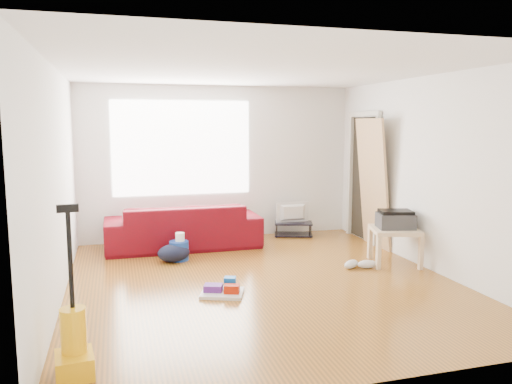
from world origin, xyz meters
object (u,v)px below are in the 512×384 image
object	(u,v)px
cleaning_tray	(223,290)
backpack	(174,262)
sofa	(184,247)
side_table	(395,234)
tv_stand	(293,229)
bucket	(179,260)
vacuum	(74,344)

from	to	relation	value
cleaning_tray	backpack	world-z (taller)	cleaning_tray
sofa	cleaning_tray	size ratio (longest dim) A/B	4.17
backpack	side_table	bearing A→B (deg)	-27.64
side_table	cleaning_tray	bearing A→B (deg)	-167.15
tv_stand	sofa	bearing A→B (deg)	-153.96
bucket	cleaning_tray	xyz separation A→B (m)	(0.29, -1.55, 0.05)
cleaning_tray	vacuum	xyz separation A→B (m)	(-1.46, -1.45, 0.19)
vacuum	backpack	bearing A→B (deg)	62.91
tv_stand	bucket	world-z (taller)	tv_stand
tv_stand	vacuum	world-z (taller)	vacuum
tv_stand	side_table	distance (m)	2.12
side_table	cleaning_tray	xyz separation A→B (m)	(-2.49, -0.57, -0.36)
tv_stand	cleaning_tray	size ratio (longest dim) A/B	1.27
sofa	vacuum	world-z (taller)	vacuum
bucket	backpack	xyz separation A→B (m)	(-0.08, -0.06, 0.00)
backpack	tv_stand	bearing A→B (deg)	16.18
vacuum	side_table	bearing A→B (deg)	20.20
bucket	cleaning_tray	bearing A→B (deg)	-79.23
bucket	vacuum	distance (m)	3.23
backpack	cleaning_tray	bearing A→B (deg)	-85.68
sofa	bucket	xyz separation A→B (m)	(-0.16, -0.71, 0.00)
backpack	vacuum	distance (m)	3.14
sofa	cleaning_tray	xyz separation A→B (m)	(0.14, -2.26, 0.05)
bucket	cleaning_tray	distance (m)	1.58
side_table	vacuum	world-z (taller)	vacuum
tv_stand	side_table	xyz separation A→B (m)	(0.73, -1.96, 0.29)
cleaning_tray	vacuum	size ratio (longest dim) A/B	0.43
side_table	bucket	size ratio (longest dim) A/B	2.80
cleaning_tray	vacuum	distance (m)	2.07
side_table	backpack	bearing A→B (deg)	162.19
tv_stand	side_table	world-z (taller)	side_table
side_table	sofa	bearing A→B (deg)	147.23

